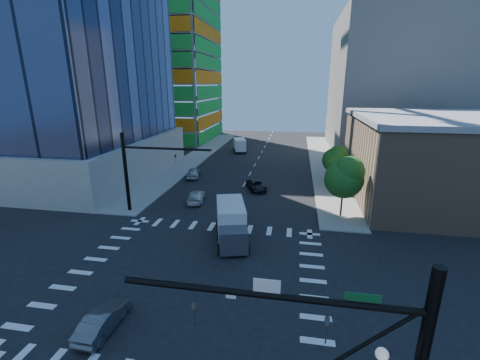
# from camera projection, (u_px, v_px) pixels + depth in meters

# --- Properties ---
(ground) EXTENTS (160.00, 160.00, 0.00)m
(ground) POSITION_uv_depth(u_px,v_px,m) (194.00, 277.00, 24.66)
(ground) COLOR black
(ground) RESTS_ON ground
(road_markings) EXTENTS (20.00, 20.00, 0.01)m
(road_markings) POSITION_uv_depth(u_px,v_px,m) (194.00, 277.00, 24.65)
(road_markings) COLOR silver
(road_markings) RESTS_ON ground
(sidewalk_ne) EXTENTS (5.00, 60.00, 0.15)m
(sidewalk_ne) POSITION_uv_depth(u_px,v_px,m) (323.00, 162.00, 60.28)
(sidewalk_ne) COLOR gray
(sidewalk_ne) RESTS_ON ground
(sidewalk_nw) EXTENTS (5.00, 60.00, 0.15)m
(sidewalk_nw) POSITION_uv_depth(u_px,v_px,m) (196.00, 157.00, 64.44)
(sidewalk_nw) COLOR gray
(sidewalk_nw) RESTS_ON ground
(construction_building) EXTENTS (25.16, 34.50, 70.60)m
(construction_building) POSITION_uv_depth(u_px,v_px,m) (161.00, 41.00, 80.53)
(construction_building) COLOR slate
(construction_building) RESTS_ON ground
(commercial_building) EXTENTS (20.50, 22.50, 10.60)m
(commercial_building) POSITION_uv_depth(u_px,v_px,m) (441.00, 159.00, 39.72)
(commercial_building) COLOR #8C6B51
(commercial_building) RESTS_ON ground
(bg_building_ne) EXTENTS (24.00, 30.00, 28.00)m
(bg_building_ne) POSITION_uv_depth(u_px,v_px,m) (393.00, 85.00, 68.02)
(bg_building_ne) COLOR slate
(bg_building_ne) RESTS_ON ground
(signal_mast_nw) EXTENTS (10.20, 0.40, 9.00)m
(signal_mast_nw) POSITION_uv_depth(u_px,v_px,m) (138.00, 166.00, 35.58)
(signal_mast_nw) COLOR black
(signal_mast_nw) RESTS_ON sidewalk_nw
(tree_south) EXTENTS (4.16, 4.16, 6.82)m
(tree_south) POSITION_uv_depth(u_px,v_px,m) (345.00, 177.00, 34.32)
(tree_south) COLOR #382316
(tree_south) RESTS_ON sidewalk_ne
(tree_north) EXTENTS (3.54, 3.52, 5.78)m
(tree_north) POSITION_uv_depth(u_px,v_px,m) (336.00, 159.00, 45.79)
(tree_north) COLOR #382316
(tree_north) RESTS_ON sidewalk_ne
(car_nb_far) EXTENTS (3.66, 5.04, 1.27)m
(car_nb_far) POSITION_uv_depth(u_px,v_px,m) (256.00, 185.00, 44.68)
(car_nb_far) COLOR black
(car_nb_far) RESTS_ON ground
(car_sb_near) EXTENTS (2.65, 4.94, 1.36)m
(car_sb_near) POSITION_uv_depth(u_px,v_px,m) (196.00, 196.00, 40.28)
(car_sb_near) COLOR silver
(car_sb_near) RESTS_ON ground
(car_sb_mid) EXTENTS (2.70, 4.90, 1.58)m
(car_sb_mid) POSITION_uv_depth(u_px,v_px,m) (193.00, 173.00, 50.55)
(car_sb_mid) COLOR #B5B9BD
(car_sb_mid) RESTS_ON ground
(car_sb_cross) EXTENTS (1.54, 4.14, 1.35)m
(car_sb_cross) POSITION_uv_depth(u_px,v_px,m) (103.00, 320.00, 19.16)
(car_sb_cross) COLOR #4F5055
(car_sb_cross) RESTS_ON ground
(box_truck_near) EXTENTS (4.36, 6.97, 3.39)m
(box_truck_near) POSITION_uv_depth(u_px,v_px,m) (232.00, 226.00, 29.87)
(box_truck_near) COLOR black
(box_truck_near) RESTS_ON ground
(box_truck_far) EXTENTS (3.86, 6.04, 2.94)m
(box_truck_far) POSITION_uv_depth(u_px,v_px,m) (239.00, 146.00, 69.80)
(box_truck_far) COLOR black
(box_truck_far) RESTS_ON ground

